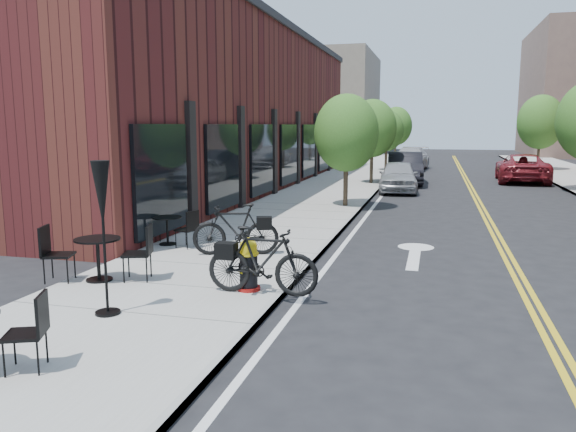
% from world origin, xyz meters
% --- Properties ---
extents(ground, '(120.00, 120.00, 0.00)m').
position_xyz_m(ground, '(0.00, 0.00, 0.00)').
color(ground, black).
rests_on(ground, ground).
extents(sidewalk_near, '(4.00, 70.00, 0.12)m').
position_xyz_m(sidewalk_near, '(-2.00, 10.00, 0.06)').
color(sidewalk_near, '#9E9B93').
rests_on(sidewalk_near, ground).
extents(building_near, '(5.00, 28.00, 7.00)m').
position_xyz_m(building_near, '(-6.50, 14.00, 3.50)').
color(building_near, '#421515').
rests_on(building_near, ground).
extents(bg_building_left, '(8.00, 14.00, 10.00)m').
position_xyz_m(bg_building_left, '(-8.00, 48.00, 5.00)').
color(bg_building_left, '#726656').
rests_on(bg_building_left, ground).
extents(tree_near_a, '(2.20, 2.20, 3.81)m').
position_xyz_m(tree_near_a, '(-0.60, 9.00, 2.60)').
color(tree_near_a, '#382B1E').
rests_on(tree_near_a, sidewalk_near).
extents(tree_near_b, '(2.30, 2.30, 3.98)m').
position_xyz_m(tree_near_b, '(-0.60, 17.00, 2.71)').
color(tree_near_b, '#382B1E').
rests_on(tree_near_b, sidewalk_near).
extents(tree_near_c, '(2.10, 2.10, 3.67)m').
position_xyz_m(tree_near_c, '(-0.60, 25.00, 2.53)').
color(tree_near_c, '#382B1E').
rests_on(tree_near_c, sidewalk_near).
extents(tree_near_d, '(2.40, 2.40, 4.11)m').
position_xyz_m(tree_near_d, '(-0.60, 33.00, 2.79)').
color(tree_near_d, '#382B1E').
rests_on(tree_near_d, sidewalk_near).
extents(tree_far_c, '(2.80, 2.80, 4.62)m').
position_xyz_m(tree_far_c, '(8.60, 28.00, 3.06)').
color(tree_far_c, '#382B1E').
rests_on(tree_far_c, sidewalk_far).
extents(fire_hydrant, '(0.47, 0.47, 0.90)m').
position_xyz_m(fire_hydrant, '(-0.60, -1.45, 0.55)').
color(fire_hydrant, maroon).
rests_on(fire_hydrant, sidewalk_near).
extents(bicycle_left, '(1.92, 1.05, 1.11)m').
position_xyz_m(bicycle_left, '(-1.70, 0.95, 0.67)').
color(bicycle_left, black).
rests_on(bicycle_left, sidewalk_near).
extents(bicycle_right, '(1.89, 0.55, 1.13)m').
position_xyz_m(bicycle_right, '(-0.30, -1.64, 0.69)').
color(bicycle_right, black).
rests_on(bicycle_right, sidewalk_near).
extents(bistro_set_b, '(1.90, 1.02, 1.00)m').
position_xyz_m(bistro_set_b, '(-3.39, -1.57, 0.62)').
color(bistro_set_b, black).
rests_on(bistro_set_b, sidewalk_near).
extents(bistro_set_c, '(1.62, 0.85, 0.85)m').
position_xyz_m(bistro_set_c, '(-3.60, 1.54, 0.55)').
color(bistro_set_c, black).
rests_on(bistro_set_c, sidewalk_near).
extents(patio_umbrella, '(0.37, 0.37, 2.26)m').
position_xyz_m(patio_umbrella, '(-2.23, -3.14, 1.74)').
color(patio_umbrella, black).
rests_on(patio_umbrella, sidewalk_near).
extents(parked_car_a, '(1.85, 4.07, 1.35)m').
position_xyz_m(parked_car_a, '(0.83, 14.59, 0.68)').
color(parked_car_a, '#96989D').
rests_on(parked_car_a, ground).
extents(parked_car_b, '(1.99, 4.83, 1.56)m').
position_xyz_m(parked_car_b, '(0.92, 18.08, 0.78)').
color(parked_car_b, black).
rests_on(parked_car_b, ground).
extents(parked_car_c, '(2.51, 5.20, 1.46)m').
position_xyz_m(parked_car_c, '(0.80, 27.12, 0.73)').
color(parked_car_c, '#AFAFB4').
rests_on(parked_car_c, ground).
extents(parked_car_far, '(2.66, 5.31, 1.44)m').
position_xyz_m(parked_car_far, '(6.66, 20.51, 0.72)').
color(parked_car_far, maroon).
rests_on(parked_car_far, ground).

